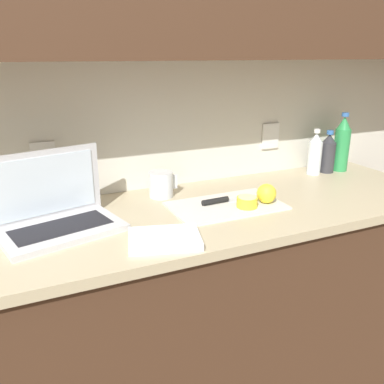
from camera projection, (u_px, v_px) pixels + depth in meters
wall_back at (124, 19)px, 1.44m from camera, size 5.20×0.38×2.60m
counter_unit at (151, 322)px, 1.58m from camera, size 2.45×0.64×0.89m
laptop at (55, 211)px, 1.34m from camera, size 0.43×0.32×0.25m
cutting_board at (226, 206)px, 1.55m from camera, size 0.42×0.25×0.01m
knife at (223, 200)px, 1.57m from camera, size 0.28×0.04×0.02m
lemon_half_cut at (247, 202)px, 1.51m from camera, size 0.08×0.08×0.04m
lemon_whole_beside at (266, 193)px, 1.55m from camera, size 0.08×0.08×0.08m
bottle_green_soda at (315, 154)px, 1.94m from camera, size 0.06×0.06×0.22m
bottle_oil_tall at (328, 154)px, 1.97m from camera, size 0.07×0.07×0.21m
bottle_water_clear at (342, 144)px, 1.99m from camera, size 0.08×0.08×0.29m
measuring_cup at (161, 184)px, 1.64m from camera, size 0.12×0.10×0.10m
dish_towel at (164, 239)px, 1.25m from camera, size 0.25×0.21×0.02m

